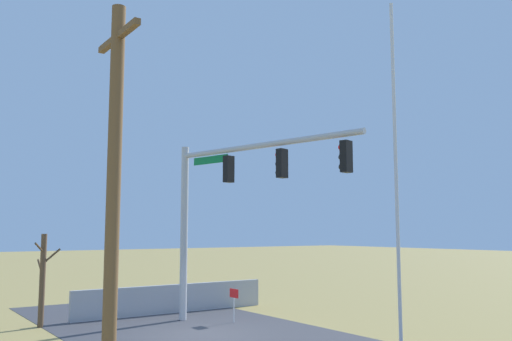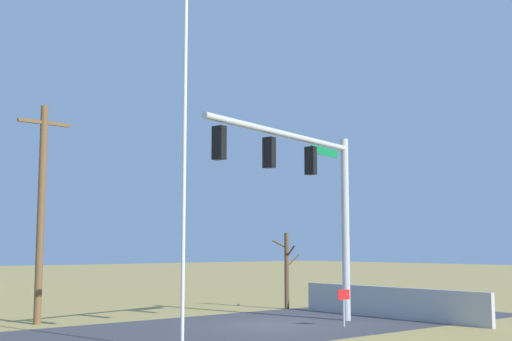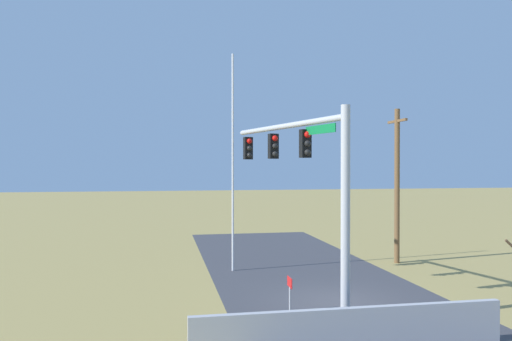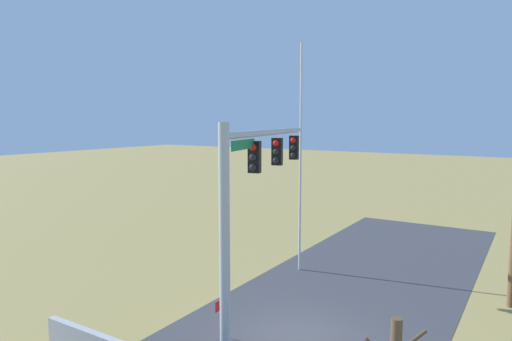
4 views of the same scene
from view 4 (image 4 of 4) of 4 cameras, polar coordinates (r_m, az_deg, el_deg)
ground_plane at (r=15.04m, az=5.48°, el=-20.02°), size 160.00×160.00×0.00m
road_surface at (r=18.41m, az=11.25°, el=-15.02°), size 28.00×8.00×0.01m
signal_mast at (r=13.85m, az=-0.08°, el=-1.52°), size 7.89×2.07×6.61m
flagpole at (r=19.98m, az=5.57°, el=1.40°), size 0.10×0.10×9.92m
open_sign at (r=14.62m, az=-4.38°, el=-16.89°), size 0.56×0.04×1.22m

